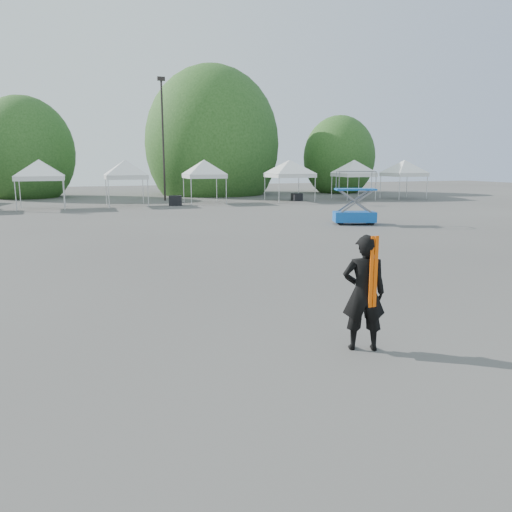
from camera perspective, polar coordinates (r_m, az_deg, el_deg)
name	(u,v)px	position (r m, az deg, el deg)	size (l,w,h in m)	color
ground	(282,311)	(10.83, 3.03, -6.25)	(120.00, 120.00, 0.00)	#474442
light_pole_east	(163,132)	(42.19, -10.60, 13.73)	(0.60, 0.25, 9.80)	black
tree_mid_w	(24,153)	(49.69, -24.96, 10.62)	(4.16, 4.16, 6.33)	#382314
tree_mid_e	(212,144)	(50.28, -5.02, 12.58)	(5.12, 5.12, 7.79)	#382314
tree_far_e	(339,157)	(53.33, 9.47, 11.06)	(3.84, 3.84, 5.84)	#382314
tent_d	(39,163)	(37.13, -23.56, 9.68)	(4.39, 4.39, 3.88)	silver
tent_e	(125,163)	(37.68, -14.71, 10.21)	(4.10, 4.10, 3.88)	silver
tent_f	(204,163)	(38.95, -5.96, 10.50)	(4.09, 4.09, 3.88)	silver
tent_g	(290,163)	(41.07, 3.87, 10.54)	(4.68, 4.68, 3.88)	silver
tent_h	(354,163)	(43.63, 11.16, 10.38)	(4.10, 4.10, 3.88)	silver
tent_extra_8	(405,163)	(45.43, 16.61, 10.14)	(4.21, 4.21, 3.88)	silver
man	(364,293)	(8.58, 12.23, -4.12)	(0.85, 0.71, 1.98)	black
scissor_lift	(355,198)	(26.04, 11.25, 6.55)	(2.32, 1.68, 2.70)	#0C44A8
crate_mid	(175,201)	(37.30, -9.20, 6.27)	(0.93, 0.72, 0.72)	black
crate_east	(297,197)	(41.48, 4.69, 6.73)	(0.79, 0.62, 0.62)	black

